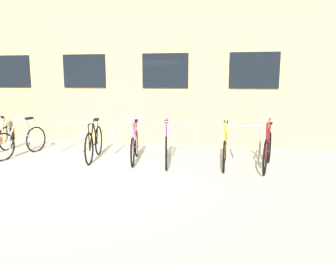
{
  "coord_description": "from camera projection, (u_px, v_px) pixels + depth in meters",
  "views": [
    {
      "loc": [
        2.96,
        -5.83,
        1.91
      ],
      "look_at": [
        1.57,
        1.6,
        0.61
      ],
      "focal_mm": 34.73,
      "sensor_mm": 36.0,
      "label": 1
    }
  ],
  "objects": [
    {
      "name": "ground_plane",
      "position": [
        76.0,
        175.0,
        6.51
      ],
      "size": [
        42.0,
        42.0,
        0.0
      ],
      "primitive_type": "plane",
      "color": "#B2ADA0"
    },
    {
      "name": "storefront_building",
      "position": [
        146.0,
        49.0,
        11.59
      ],
      "size": [
        28.0,
        5.15,
        5.92
      ],
      "color": "tan",
      "rests_on": "ground"
    },
    {
      "name": "bike_rack",
      "position": [
        125.0,
        135.0,
        8.19
      ],
      "size": [
        6.64,
        0.05,
        0.82
      ],
      "color": "gray",
      "rests_on": "ground"
    },
    {
      "name": "bicycle_black",
      "position": [
        94.0,
        143.0,
        7.77
      ],
      "size": [
        0.47,
        1.71,
        0.97
      ],
      "color": "black",
      "rests_on": "ground"
    },
    {
      "name": "bicycle_silver",
      "position": [
        20.0,
        141.0,
        8.07
      ],
      "size": [
        0.51,
        1.69,
        1.09
      ],
      "color": "black",
      "rests_on": "ground"
    },
    {
      "name": "bicycle_purple",
      "position": [
        166.0,
        146.0,
        7.41
      ],
      "size": [
        0.5,
        1.81,
        1.05
      ],
      "color": "black",
      "rests_on": "ground"
    },
    {
      "name": "bicycle_maroon",
      "position": [
        267.0,
        150.0,
        6.98
      ],
      "size": [
        0.5,
        1.77,
        1.11
      ],
      "color": "black",
      "rests_on": "ground"
    },
    {
      "name": "bicycle_yellow",
      "position": [
        225.0,
        149.0,
        7.19
      ],
      "size": [
        0.44,
        1.72,
        1.02
      ],
      "color": "black",
      "rests_on": "ground"
    },
    {
      "name": "bicycle_pink",
      "position": [
        135.0,
        145.0,
        7.58
      ],
      "size": [
        0.48,
        1.63,
        1.09
      ],
      "color": "black",
      "rests_on": "ground"
    }
  ]
}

